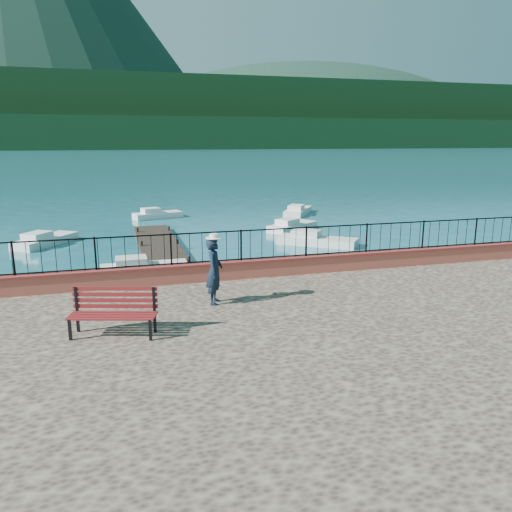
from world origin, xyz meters
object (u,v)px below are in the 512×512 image
person (214,271)px  boat_0 (145,265)px  boat_2 (292,224)px  boat_1 (317,238)px  park_bench (114,322)px  boat_4 (158,213)px  boat_5 (298,209)px  boat_3 (45,237)px

person → boat_0: size_ratio=0.50×
boat_0 → boat_2: bearing=39.6°
boat_1 → boat_2: 4.60m
park_bench → boat_0: 9.80m
boat_4 → boat_5: same height
boat_1 → boat_3: 14.62m
person → boat_3: 16.94m
boat_1 → boat_4: (-7.40, 11.83, 0.00)m
boat_1 → boat_3: bearing=-158.2°
person → boat_5: bearing=-4.5°
boat_0 → boat_2: 12.57m
boat_3 → boat_1: bearing=-72.2°
park_bench → boat_2: bearing=75.2°
boat_5 → boat_4: bearing=118.4°
park_bench → boat_4: (3.14, 25.07, -1.12)m
boat_5 → boat_0: bearing=173.2°
person → boat_2: 18.23m
person → boat_2: (8.15, 16.22, -1.70)m
person → boat_1: (7.89, 11.63, -1.70)m
park_bench → person: 3.15m
boat_1 → boat_3: size_ratio=1.09×
boat_0 → boat_3: (-4.75, 7.65, 0.00)m
boat_0 → boat_4: same height
park_bench → boat_5: 27.70m
person → boat_1: person is taller
park_bench → boat_2: size_ratio=0.57×
boat_1 → boat_3: same height
boat_0 → boat_3: bearing=120.8°
park_bench → boat_3: bearing=117.8°
person → boat_2: bearing=-5.4°
boat_3 → boat_4: 10.22m
boat_0 → boat_2: same height
boat_2 → boat_1: bearing=-126.5°
boat_4 → boat_1: bearing=-73.8°
boat_2 → boat_3: size_ratio=0.93×
boat_0 → boat_4: 15.53m
boat_4 → boat_2: bearing=-59.2°
person → park_bench: bearing=142.6°
boat_3 → boat_2: bearing=-53.9°
boat_3 → boat_0: bearing=-114.2°
person → boat_1: 14.15m
park_bench → boat_1: (10.54, 13.24, -1.12)m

